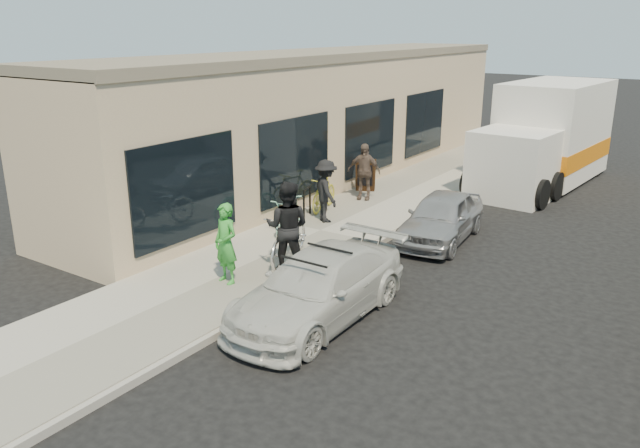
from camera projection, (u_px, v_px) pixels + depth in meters
The scene contains 17 objects.
ground at pixel (319, 296), 12.05m from camera, with size 120.00×120.00×0.00m, color black.
sidewalk at pixel (321, 233), 15.46m from camera, with size 3.00×34.00×0.15m, color #9D998D.
curb at pixel (375, 245), 14.63m from camera, with size 0.12×34.00×0.13m, color gray.
storefront at pixel (324, 117), 20.51m from camera, with size 3.60×20.00×4.22m.
bike_rack at pixel (307, 199), 16.43m from camera, with size 0.20×0.53×0.78m.
sandwich_board at pixel (366, 175), 18.98m from camera, with size 0.76×0.76×0.94m.
sedan_white at pixel (319, 287), 10.94m from camera, with size 1.69×4.11×1.23m.
sedan_silver at pixel (441, 217), 14.98m from camera, with size 1.38×3.44×1.17m, color #9C9CA2.
moving_truck at pixel (546, 139), 20.31m from camera, with size 2.98×6.79×3.25m.
tandem_bike at pixel (290, 236), 13.30m from camera, with size 0.71×2.04×1.07m, color silver.
woman_rider at pixel (226, 244), 12.07m from camera, with size 0.58×0.38×1.60m, color green.
man_standing at pixel (287, 227), 12.60m from camera, with size 0.92×0.72×1.89m, color black.
cruiser_bike_a at pixel (294, 208), 15.55m from camera, with size 0.45×1.59×0.96m, color #95DEC8.
cruiser_bike_b at pixel (288, 213), 15.34m from camera, with size 0.56×1.59×0.84m, color #95DEC8.
cruiser_bike_c at pixel (324, 193), 17.01m from camera, with size 0.45×1.58×0.95m, color gold.
bystander_a at pixel (326, 191), 15.90m from camera, with size 1.04×0.60×1.61m, color black.
bystander_b at pixel (364, 172), 17.97m from camera, with size 0.96×0.40×1.64m, color brown.
Camera 1 is at (6.23, -9.14, 4.97)m, focal length 35.00 mm.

